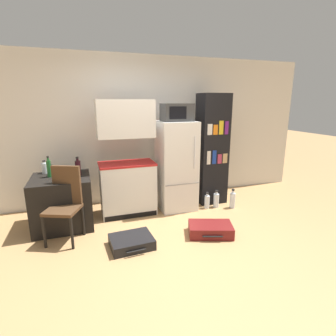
# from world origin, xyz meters

# --- Properties ---
(ground_plane) EXTENTS (24.00, 24.00, 0.00)m
(ground_plane) POSITION_xyz_m (0.00, 0.00, 0.00)
(ground_plane) COLOR tan
(wall_back) EXTENTS (6.40, 0.10, 2.62)m
(wall_back) POSITION_xyz_m (0.20, 2.00, 1.31)
(wall_back) COLOR silver
(wall_back) RESTS_ON ground_plane
(side_table) EXTENTS (0.82, 0.79, 0.76)m
(side_table) POSITION_xyz_m (-1.32, 1.20, 0.38)
(side_table) COLOR black
(side_table) RESTS_ON ground_plane
(kitchen_hutch) EXTENTS (0.89, 0.51, 1.86)m
(kitchen_hutch) POSITION_xyz_m (-0.32, 1.35, 0.84)
(kitchen_hutch) COLOR silver
(kitchen_hutch) RESTS_ON ground_plane
(refrigerator) EXTENTS (0.61, 0.60, 1.51)m
(refrigerator) POSITION_xyz_m (0.52, 1.31, 0.75)
(refrigerator) COLOR silver
(refrigerator) RESTS_ON ground_plane
(microwave) EXTENTS (0.49, 0.35, 0.28)m
(microwave) POSITION_xyz_m (0.52, 1.31, 1.65)
(microwave) COLOR #333333
(microwave) RESTS_ON refrigerator
(bookshelf) EXTENTS (0.51, 0.41, 1.96)m
(bookshelf) POSITION_xyz_m (1.23, 1.40, 0.98)
(bookshelf) COLOR black
(bookshelf) RESTS_ON ground_plane
(bottle_milk_white) EXTENTS (0.06, 0.06, 0.17)m
(bottle_milk_white) POSITION_xyz_m (-1.43, 1.33, 0.83)
(bottle_milk_white) COLOR white
(bottle_milk_white) RESTS_ON side_table
(bottle_ketchup_red) EXTENTS (0.08, 0.08, 0.20)m
(bottle_ketchup_red) POSITION_xyz_m (-1.22, 1.05, 0.84)
(bottle_ketchup_red) COLOR #AD1914
(bottle_ketchup_red) RESTS_ON side_table
(bottle_green_tall) EXTENTS (0.06, 0.06, 0.31)m
(bottle_green_tall) POSITION_xyz_m (-1.46, 1.26, 0.89)
(bottle_green_tall) COLOR #1E6028
(bottle_green_tall) RESTS_ON side_table
(bottle_wine_dark) EXTENTS (0.08, 0.08, 0.28)m
(bottle_wine_dark) POSITION_xyz_m (-1.07, 1.22, 0.87)
(bottle_wine_dark) COLOR black
(bottle_wine_dark) RESTS_ON side_table
(bottle_clear_short) EXTENTS (0.09, 0.09, 0.20)m
(bottle_clear_short) POSITION_xyz_m (-1.55, 1.50, 0.84)
(bottle_clear_short) COLOR silver
(bottle_clear_short) RESTS_ON side_table
(bowl) EXTENTS (0.13, 0.13, 0.04)m
(bowl) POSITION_xyz_m (-1.21, 1.21, 0.77)
(bowl) COLOR silver
(bowl) RESTS_ON side_table
(chair) EXTENTS (0.53, 0.53, 1.00)m
(chair) POSITION_xyz_m (-1.25, 0.78, 0.57)
(chair) COLOR black
(chair) RESTS_ON ground_plane
(suitcase_large_flat) EXTENTS (0.69, 0.55, 0.16)m
(suitcase_large_flat) POSITION_xyz_m (0.64, 0.23, 0.08)
(suitcase_large_flat) COLOR maroon
(suitcase_large_flat) RESTS_ON ground_plane
(suitcase_small_flat) EXTENTS (0.56, 0.48, 0.13)m
(suitcase_small_flat) POSITION_xyz_m (-0.48, 0.27, 0.06)
(suitcase_small_flat) COLOR black
(suitcase_small_flat) RESTS_ON ground_plane
(water_bottle_front) EXTENTS (0.09, 0.09, 0.29)m
(water_bottle_front) POSITION_xyz_m (1.02, 1.10, 0.12)
(water_bottle_front) COLOR silver
(water_bottle_front) RESTS_ON ground_plane
(water_bottle_middle) EXTENTS (0.09, 0.09, 0.35)m
(water_bottle_middle) POSITION_xyz_m (1.45, 0.97, 0.15)
(water_bottle_middle) COLOR silver
(water_bottle_middle) RESTS_ON ground_plane
(water_bottle_back) EXTENTS (0.10, 0.10, 0.31)m
(water_bottle_back) POSITION_xyz_m (1.20, 1.09, 0.13)
(water_bottle_back) COLOR silver
(water_bottle_back) RESTS_ON ground_plane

